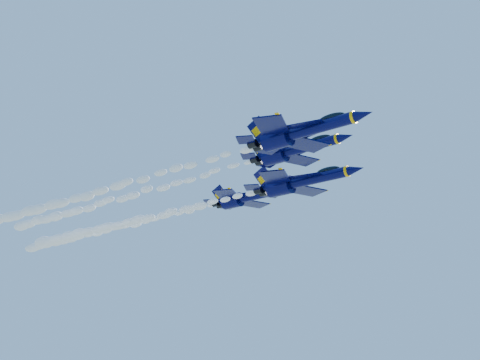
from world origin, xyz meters
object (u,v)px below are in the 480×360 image
Objects in this scene: jet_second at (294,150)px; jet_fourth at (247,197)px; jet_third at (301,181)px; jet_lead at (300,132)px.

jet_fourth is (-20.86, 17.43, 1.45)m from jet_second.
jet_third is 17.70m from jet_fourth.
jet_fourth is (-28.37, 28.04, 4.37)m from jet_lead.
jet_third is 1.10× the size of jet_fourth.
jet_third is at bearing 121.72° from jet_lead.
jet_second reaches higher than jet_third.
jet_second is 11.02m from jet_third.
jet_third is at bearing -25.94° from jet_fourth.
jet_second is at bearing -39.87° from jet_fourth.
jet_second is 27.22m from jet_fourth.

